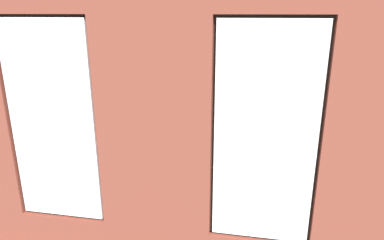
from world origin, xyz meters
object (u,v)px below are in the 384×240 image
object	(u,v)px
coffee_table	(188,145)
potted_plant_corner_near_left	(314,103)
tv_flatscreen	(82,111)
potted_plant_corner_far_left	(376,211)
cup_ceramic	(181,139)
table_plant_small	(208,137)
remote_silver	(166,143)
potted_plant_foreground_right	(128,96)
media_console	(85,139)
couch_left	(329,175)
potted_plant_mid_room_small	(246,135)
potted_plant_beside_window_right	(34,191)
couch_by_window	(178,216)
remote_gray	(188,142)
remote_black	(192,145)

from	to	relation	value
coffee_table	potted_plant_corner_near_left	xyz separation A→B (m)	(-2.66, -2.18, 0.43)
tv_flatscreen	potted_plant_corner_far_left	distance (m)	5.71
cup_ceramic	table_plant_small	world-z (taller)	table_plant_small
coffee_table	cup_ceramic	size ratio (longest dim) A/B	16.07
remote_silver	potted_plant_corner_near_left	size ratio (longest dim) A/B	0.14
cup_ceramic	potted_plant_foreground_right	size ratio (longest dim) A/B	0.07
tv_flatscreen	potted_plant_corner_far_left	world-z (taller)	tv_flatscreen
media_console	tv_flatscreen	size ratio (longest dim) A/B	0.84
couch_left	potted_plant_foreground_right	bearing A→B (deg)	-126.19
couch_left	media_console	bearing A→B (deg)	-105.50
cup_ceramic	potted_plant_corner_far_left	bearing A→B (deg)	137.52
potted_plant_corner_far_left	potted_plant_corner_near_left	bearing A→B (deg)	-90.00
remote_silver	potted_plant_corner_far_left	xyz separation A→B (m)	(-3.07, 2.35, 0.32)
couch_left	potted_plant_corner_far_left	bearing A→B (deg)	1.47
potted_plant_mid_room_small	remote_silver	bearing A→B (deg)	30.96
potted_plant_beside_window_right	potted_plant_corner_near_left	world-z (taller)	potted_plant_beside_window_right
potted_plant_corner_near_left	potted_plant_corner_far_left	xyz separation A→B (m)	(-0.00, 4.66, -0.05)
coffee_table	potted_plant_mid_room_small	distance (m)	1.35
potted_plant_corner_far_left	remote_silver	bearing A→B (deg)	-37.48
couch_left	coffee_table	bearing A→B (deg)	-110.83
media_console	remote_silver	bearing A→B (deg)	169.02
remote_silver	potted_plant_corner_near_left	bearing A→B (deg)	92.96
potted_plant_mid_room_small	couch_by_window	bearing A→B (deg)	76.53
potted_plant_foreground_right	remote_gray	bearing A→B (deg)	133.75
remote_gray	couch_by_window	bearing A→B (deg)	86.98
remote_gray	tv_flatscreen	world-z (taller)	tv_flatscreen
media_console	cup_ceramic	bearing A→B (deg)	176.41
cup_ceramic	potted_plant_foreground_right	bearing A→B (deg)	-47.21
remote_silver	potted_plant_corner_far_left	distance (m)	3.88
couch_by_window	media_console	xyz separation A→B (m)	(2.69, -2.63, -0.10)
couch_by_window	potted_plant_mid_room_small	xyz separation A→B (m)	(-0.76, -3.16, 0.06)
potted_plant_foreground_right	potted_plant_mid_room_small	size ratio (longest dim) A/B	2.21
couch_left	potted_plant_mid_room_small	bearing A→B (deg)	-141.35
couch_by_window	remote_gray	bearing A→B (deg)	-81.73
remote_black	potted_plant_mid_room_small	distance (m)	1.35
potted_plant_mid_room_small	potted_plant_corner_far_left	bearing A→B (deg)	115.60
potted_plant_mid_room_small	potted_plant_corner_far_left	size ratio (longest dim) A/B	0.49
media_console	potted_plant_mid_room_small	xyz separation A→B (m)	(-3.45, -0.53, 0.15)
remote_black	potted_plant_corner_near_left	distance (m)	3.47
remote_black	potted_plant_mid_room_small	xyz separation A→B (m)	(-1.00, -0.90, -0.04)
couch_by_window	potted_plant_mid_room_small	world-z (taller)	couch_by_window
couch_left	potted_plant_corner_far_left	xyz separation A→B (m)	(-0.15, 1.70, 0.42)
coffee_table	potted_plant_beside_window_right	xyz separation A→B (m)	(1.64, 2.49, 0.19)
couch_by_window	remote_silver	distance (m)	2.38
cup_ceramic	table_plant_small	size ratio (longest dim) A/B	0.43
tv_flatscreen	potted_plant_corner_near_left	bearing A→B (deg)	-158.93
coffee_table	potted_plant_foreground_right	distance (m)	2.98
potted_plant_corner_near_left	cup_ceramic	bearing A→B (deg)	36.16
couch_left	remote_black	xyz separation A→B (m)	(2.41, -0.65, 0.09)
coffee_table	remote_gray	xyz separation A→B (m)	(0.00, 0.00, 0.06)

